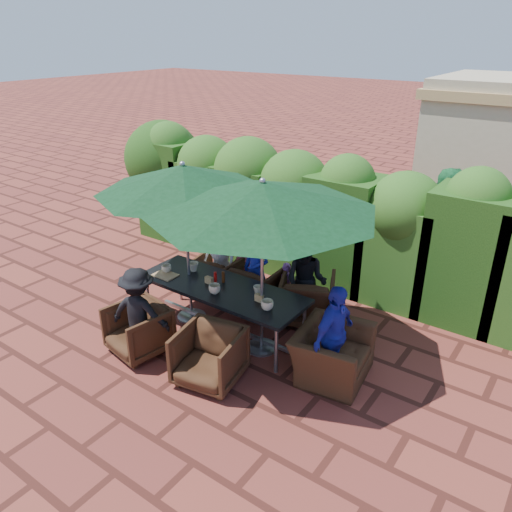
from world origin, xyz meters
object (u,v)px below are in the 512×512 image
Objects in this scene: umbrella_right at (262,197)px; chair_near_left at (138,328)px; dining_table at (222,291)px; chair_near_right at (209,354)px; chair_far_right at (307,296)px; chair_end_right at (332,346)px; chair_far_mid at (257,284)px; umbrella_left at (183,179)px; chair_far_left at (218,272)px.

chair_near_left is (-1.34, -1.03, -1.84)m from umbrella_right.
chair_near_right is (0.58, -0.97, -0.28)m from dining_table.
chair_end_right is (0.94, -0.99, 0.03)m from chair_far_right.
dining_table is at bearing 25.62° from chair_far_right.
chair_far_right is 1.08× the size of chair_near_left.
umbrella_left is at bearing 51.85° from chair_far_mid.
chair_far_right is at bearing -173.12° from chair_far_mid.
chair_far_mid is at bearing 83.12° from chair_near_left.
chair_end_right reaches higher than chair_far_right.
dining_table is at bearing 82.88° from chair_end_right.
chair_far_right is 1.37m from chair_end_right.
chair_far_left is at bearing 102.39° from umbrella_left.
chair_far_mid is at bearing 167.41° from chair_far_left.
chair_near_right is at bearing 14.39° from chair_near_left.
chair_far_right is (1.68, 0.08, 0.05)m from chair_far_left.
chair_far_mid is (0.63, 0.86, -1.80)m from umbrella_left.
chair_far_mid is 0.82× the size of chair_end_right.
umbrella_left reaches higher than chair_end_right.
umbrella_right reaches higher than chair_far_right.
chair_end_right is (1.20, 0.99, 0.04)m from chair_near_right.
dining_table is at bearing 178.53° from umbrella_right.
umbrella_right is 3.61× the size of chair_far_mid.
chair_far_left is at bearing 148.67° from umbrella_right.
umbrella_left is 3.01× the size of chair_far_right.
chair_near_left is 1.20m from chair_near_right.
umbrella_right is 3.61× the size of chair_far_right.
chair_near_right is 0.79× the size of chair_end_right.
chair_near_right is at bearing 121.78° from chair_end_right.
chair_far_mid is at bearing 128.88° from umbrella_right.
umbrella_left is at bearing 8.58° from chair_far_right.
dining_table is 2.56× the size of chair_end_right.
chair_end_right is (2.62, -0.91, 0.07)m from chair_far_left.
dining_table is at bearing 110.15° from chair_near_right.
chair_far_mid is at bearing 56.38° from chair_end_right.
chair_far_left is 0.91× the size of chair_near_right.
umbrella_right is 2.06m from chair_near_right.
chair_far_mid is (-0.73, 0.91, -1.81)m from umbrella_right.
umbrella_right is (0.71, -0.02, 1.54)m from dining_table.
dining_table is 1.70m from umbrella_right.
chair_near_left is (0.22, -1.98, 0.02)m from chair_far_left.
umbrella_right is at bearing 58.44° from chair_far_right.
chair_far_right is (0.83, 1.02, -0.27)m from dining_table.
chair_end_right reaches higher than chair_far_left.
umbrella_left reaches higher than chair_near_right.
chair_end_right is (2.40, 1.07, 0.06)m from chair_near_left.
umbrella_right reaches higher than dining_table.
dining_table is 1.16m from chair_near_right.
dining_table is 3.36× the size of chair_near_left.
chair_near_right reaches higher than dining_table.
chair_far_left is at bearing 132.25° from dining_table.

